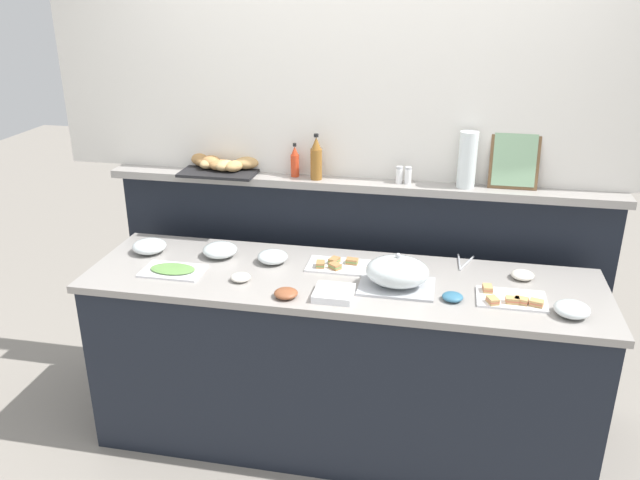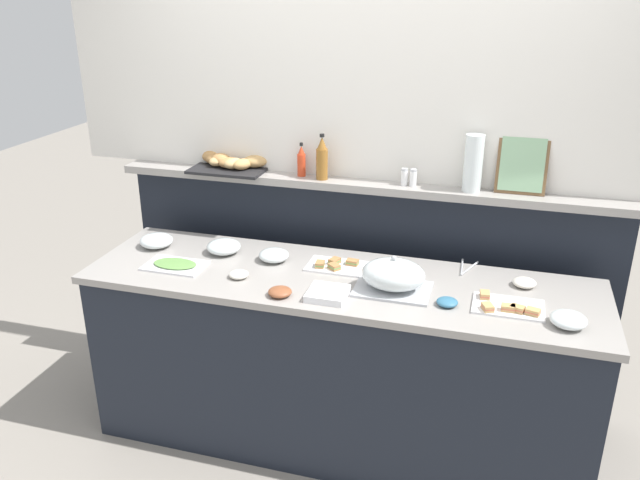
# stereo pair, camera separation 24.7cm
# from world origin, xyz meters

# --- Properties ---
(ground_plane) EXTENTS (12.00, 12.00, 0.00)m
(ground_plane) POSITION_xyz_m (0.00, 0.60, 0.00)
(ground_plane) COLOR gray
(buffet_counter) EXTENTS (2.42, 0.68, 0.92)m
(buffet_counter) POSITION_xyz_m (0.00, 0.00, 0.46)
(buffet_counter) COLOR black
(buffet_counter) RESTS_ON ground_plane
(back_ledge_unit) EXTENTS (2.65, 0.22, 1.26)m
(back_ledge_unit) POSITION_xyz_m (0.00, 0.52, 0.66)
(back_ledge_unit) COLOR black
(back_ledge_unit) RESTS_ON ground_plane
(upper_wall_panel) EXTENTS (3.25, 0.08, 1.34)m
(upper_wall_panel) POSITION_xyz_m (0.00, 0.54, 1.93)
(upper_wall_panel) COLOR white
(upper_wall_panel) RESTS_ON back_ledge_unit
(sandwich_platter_rear) EXTENTS (0.30, 0.18, 0.04)m
(sandwich_platter_rear) POSITION_xyz_m (-0.04, 0.12, 0.93)
(sandwich_platter_rear) COLOR white
(sandwich_platter_rear) RESTS_ON buffet_counter
(sandwich_platter_front) EXTENTS (0.30, 0.20, 0.04)m
(sandwich_platter_front) POSITION_xyz_m (0.76, -0.09, 0.93)
(sandwich_platter_front) COLOR white
(sandwich_platter_front) RESTS_ON buffet_counter
(cold_cuts_platter) EXTENTS (0.29, 0.19, 0.02)m
(cold_cuts_platter) POSITION_xyz_m (-0.80, -0.10, 0.93)
(cold_cuts_platter) COLOR silver
(cold_cuts_platter) RESTS_ON buffet_counter
(serving_cloche) EXTENTS (0.34, 0.24, 0.17)m
(serving_cloche) POSITION_xyz_m (0.26, -0.05, 0.99)
(serving_cloche) COLOR #B7BABF
(serving_cloche) RESTS_ON buffet_counter
(glass_bowl_large) EXTENTS (0.17, 0.17, 0.07)m
(glass_bowl_large) POSITION_xyz_m (-1.01, 0.10, 0.95)
(glass_bowl_large) COLOR silver
(glass_bowl_large) RESTS_ON buffet_counter
(glass_bowl_medium) EXTENTS (0.15, 0.15, 0.06)m
(glass_bowl_medium) POSITION_xyz_m (-0.36, 0.11, 0.94)
(glass_bowl_medium) COLOR silver
(glass_bowl_medium) RESTS_ON buffet_counter
(glass_bowl_small) EXTENTS (0.17, 0.17, 0.07)m
(glass_bowl_small) POSITION_xyz_m (-0.64, 0.13, 0.95)
(glass_bowl_small) COLOR silver
(glass_bowl_small) RESTS_ON buffet_counter
(glass_bowl_extra) EXTENTS (0.15, 0.15, 0.06)m
(glass_bowl_extra) POSITION_xyz_m (1.00, -0.17, 0.94)
(glass_bowl_extra) COLOR silver
(glass_bowl_extra) RESTS_ON buffet_counter
(condiment_bowl_red) EXTENTS (0.11, 0.11, 0.04)m
(condiment_bowl_red) POSITION_xyz_m (-0.21, -0.24, 0.94)
(condiment_bowl_red) COLOR brown
(condiment_bowl_red) RESTS_ON buffet_counter
(condiment_bowl_cream) EXTENTS (0.09, 0.09, 0.03)m
(condiment_bowl_cream) POSITION_xyz_m (-0.45, -0.12, 0.93)
(condiment_bowl_cream) COLOR silver
(condiment_bowl_cream) RESTS_ON buffet_counter
(condiment_bowl_teal) EXTENTS (0.11, 0.11, 0.04)m
(condiment_bowl_teal) POSITION_xyz_m (0.83, 0.16, 0.94)
(condiment_bowl_teal) COLOR silver
(condiment_bowl_teal) RESTS_ON buffet_counter
(condiment_bowl_dark) EXTENTS (0.09, 0.09, 0.03)m
(condiment_bowl_dark) POSITION_xyz_m (0.51, -0.13, 0.93)
(condiment_bowl_dark) COLOR teal
(condiment_bowl_dark) RESTS_ON buffet_counter
(serving_tongs) EXTENTS (0.08, 0.19, 0.01)m
(serving_tongs) POSITION_xyz_m (0.56, 0.27, 0.92)
(serving_tongs) COLOR #B7BABF
(serving_tongs) RESTS_ON buffet_counter
(napkin_stack) EXTENTS (0.17, 0.17, 0.03)m
(napkin_stack) POSITION_xyz_m (0.00, -0.20, 0.93)
(napkin_stack) COLOR white
(napkin_stack) RESTS_ON buffet_counter
(hot_sauce_bottle) EXTENTS (0.04, 0.04, 0.18)m
(hot_sauce_bottle) POSITION_xyz_m (-0.33, 0.45, 1.34)
(hot_sauce_bottle) COLOR red
(hot_sauce_bottle) RESTS_ON back_ledge_unit
(vinegar_bottle_amber) EXTENTS (0.06, 0.06, 0.24)m
(vinegar_bottle_amber) POSITION_xyz_m (-0.21, 0.43, 1.36)
(vinegar_bottle_amber) COLOR #8E5B23
(vinegar_bottle_amber) RESTS_ON back_ledge_unit
(salt_shaker) EXTENTS (0.03, 0.03, 0.09)m
(salt_shaker) POSITION_xyz_m (0.22, 0.44, 1.30)
(salt_shaker) COLOR white
(salt_shaker) RESTS_ON back_ledge_unit
(pepper_shaker) EXTENTS (0.03, 0.03, 0.09)m
(pepper_shaker) POSITION_xyz_m (0.26, 0.44, 1.30)
(pepper_shaker) COLOR white
(pepper_shaker) RESTS_ON back_ledge_unit
(bread_basket) EXTENTS (0.42, 0.28, 0.08)m
(bread_basket) POSITION_xyz_m (-0.74, 0.46, 1.30)
(bread_basket) COLOR black
(bread_basket) RESTS_ON back_ledge_unit
(framed_picture) EXTENTS (0.23, 0.07, 0.28)m
(framed_picture) POSITION_xyz_m (0.77, 0.48, 1.40)
(framed_picture) COLOR brown
(framed_picture) RESTS_ON back_ledge_unit
(water_carafe) EXTENTS (0.09, 0.09, 0.28)m
(water_carafe) POSITION_xyz_m (0.54, 0.44, 1.40)
(water_carafe) COLOR silver
(water_carafe) RESTS_ON back_ledge_unit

